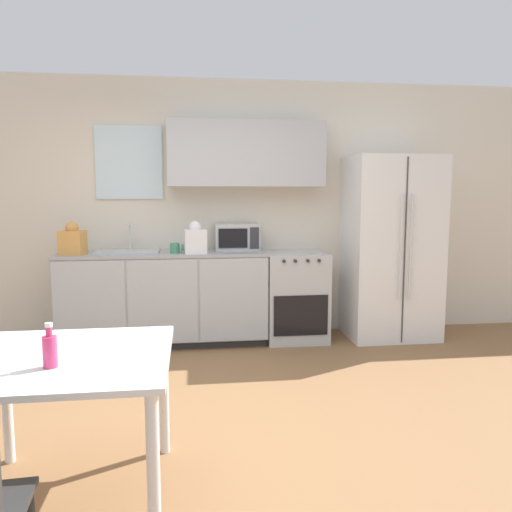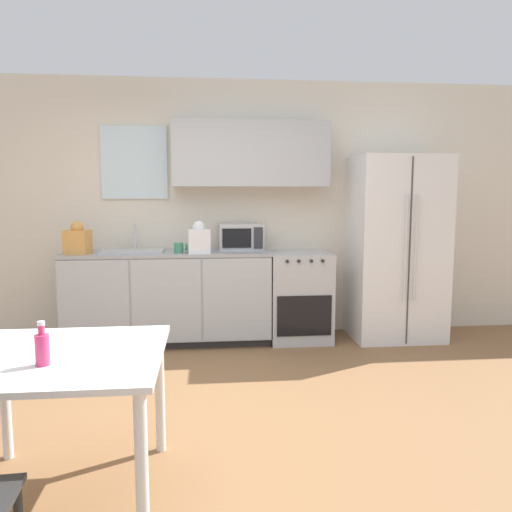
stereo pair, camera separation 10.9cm
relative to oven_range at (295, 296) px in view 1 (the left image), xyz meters
The scene contains 12 objects.
ground_plane 2.21m from the oven_range, 117.92° to the right, with size 12.00×12.00×0.00m, color olive.
wall_back 1.39m from the oven_range, 161.82° to the left, with size 12.00×0.38×2.70m.
kitchen_counter 1.34m from the oven_range, behind, with size 2.06×0.62×0.94m.
oven_range is the anchor object (origin of this frame).
refrigerator 1.14m from the oven_range, ahead, with size 0.92×0.72×1.90m.
kitchen_sink 1.75m from the oven_range, behind, with size 0.60×0.40×0.28m.
microwave 0.86m from the oven_range, 169.71° to the left, with size 0.45×0.34×0.27m.
coffee_mug 1.33m from the oven_range, behind, with size 0.13×0.09×0.10m.
grocery_bag_0 1.21m from the oven_range, behind, with size 0.23×0.20×0.32m.
grocery_bag_1 2.27m from the oven_range, behind, with size 0.25×0.22×0.32m.
dining_table 3.11m from the oven_range, 122.55° to the right, with size 0.99×0.96×0.74m.
drink_bottle 3.27m from the oven_range, 121.37° to the right, with size 0.06×0.06×0.20m.
Camera 1 is at (-0.05, -3.11, 1.50)m, focal length 35.00 mm.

